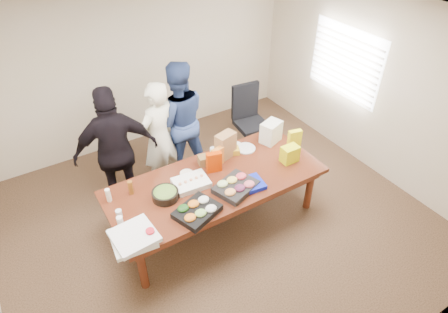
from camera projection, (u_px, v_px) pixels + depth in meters
floor at (217, 221)px, 5.38m from camera, size 5.50×5.00×0.02m
ceiling at (213, 27)px, 3.72m from camera, size 5.50×5.00×0.02m
wall_back at (137, 66)px, 6.24m from camera, size 5.50×0.04×2.70m
wall_front at (387, 305)px, 2.86m from camera, size 5.50×0.04×2.70m
wall_right at (374, 85)px, 5.70m from camera, size 0.04×5.00×2.70m
window_panel at (345, 62)px, 6.00m from camera, size 0.03×1.40×1.10m
window_blinds at (343, 63)px, 5.99m from camera, size 0.04×1.36×1.00m
conference_table at (216, 201)px, 5.14m from camera, size 2.80×1.20×0.75m
office_chair at (252, 123)px, 6.35m from camera, size 0.63×0.63×1.13m
person_center at (159, 138)px, 5.45m from camera, size 0.74×0.61×1.74m
person_right at (179, 120)px, 5.73m from camera, size 1.04×0.90×1.85m
person_left at (117, 152)px, 5.07m from camera, size 1.17×0.65×1.88m
veggie_tray at (197, 211)px, 4.41m from camera, size 0.59×0.53×0.07m
fruit_tray at (236, 187)px, 4.75m from camera, size 0.60×0.53×0.08m
sheet_cake at (191, 183)px, 4.81m from camera, size 0.46×0.36×0.08m
salad_bowl at (165, 195)px, 4.61m from camera, size 0.38×0.38×0.11m
chip_bag_blue at (248, 185)px, 4.79m from camera, size 0.42×0.34×0.06m
chip_bag_red at (214, 162)px, 4.97m from camera, size 0.21×0.13×0.29m
chip_bag_yellow at (294, 139)px, 5.39m from camera, size 0.20×0.11×0.28m
chip_bag_orange at (218, 157)px, 5.08m from camera, size 0.18×0.12×0.26m
mayo_jar at (213, 152)px, 5.27m from camera, size 0.11×0.11×0.14m
mustard_bottle at (213, 156)px, 5.19m from camera, size 0.07×0.07×0.16m
dressing_bottle at (131, 188)px, 4.65m from camera, size 0.07×0.07×0.19m
ranch_bottle at (108, 195)px, 4.56m from camera, size 0.06×0.06×0.18m
banana_bunch at (230, 151)px, 5.34m from camera, size 0.29×0.23×0.08m
bread_loaf at (210, 159)px, 5.16m from camera, size 0.34×0.20×0.13m
kraft_bag at (226, 145)px, 5.20m from camera, size 0.31×0.22×0.36m
red_cup at (151, 234)px, 4.11m from camera, size 0.11×0.11×0.13m
clear_cup_a at (120, 220)px, 4.29m from camera, size 0.08×0.08×0.10m
clear_cup_b at (119, 214)px, 4.37m from camera, size 0.08×0.08×0.10m
pizza_box_lower at (133, 238)px, 4.11m from camera, size 0.49×0.49×0.05m
pizza_box_upper at (134, 236)px, 4.07m from camera, size 0.48×0.48×0.05m
plate_a at (246, 148)px, 5.44m from camera, size 0.29×0.29×0.02m
plate_b at (235, 145)px, 5.50m from camera, size 0.26×0.26×0.01m
dip_bowl_a at (211, 158)px, 5.22m from camera, size 0.14×0.14×0.06m
dip_bowl_b at (187, 175)px, 4.94m from camera, size 0.17×0.17×0.07m
grocery_bag_white at (271, 132)px, 5.51m from camera, size 0.35×0.29×0.31m
grocery_bag_yellow at (290, 154)px, 5.16m from camera, size 0.23×0.16×0.23m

